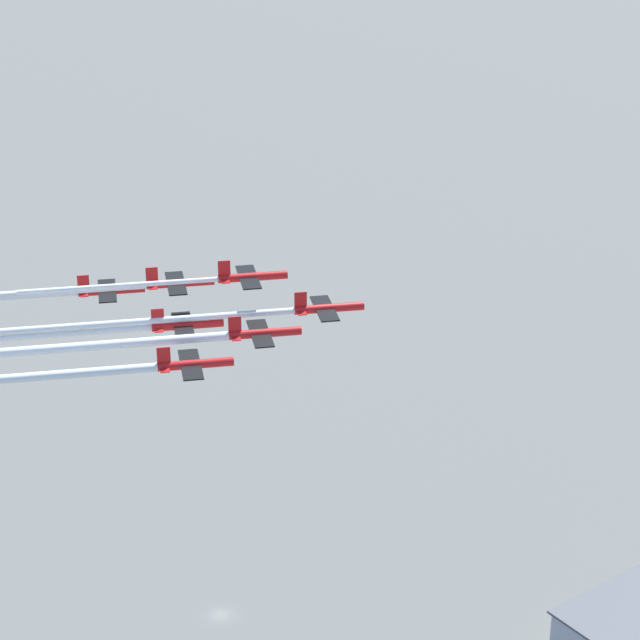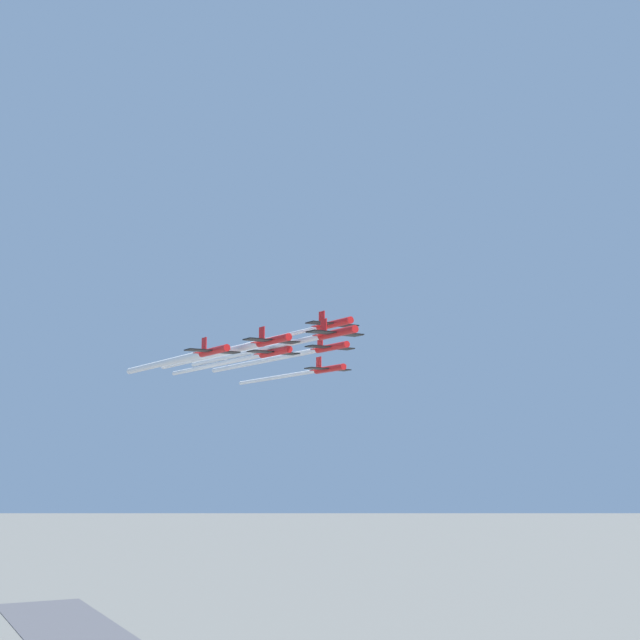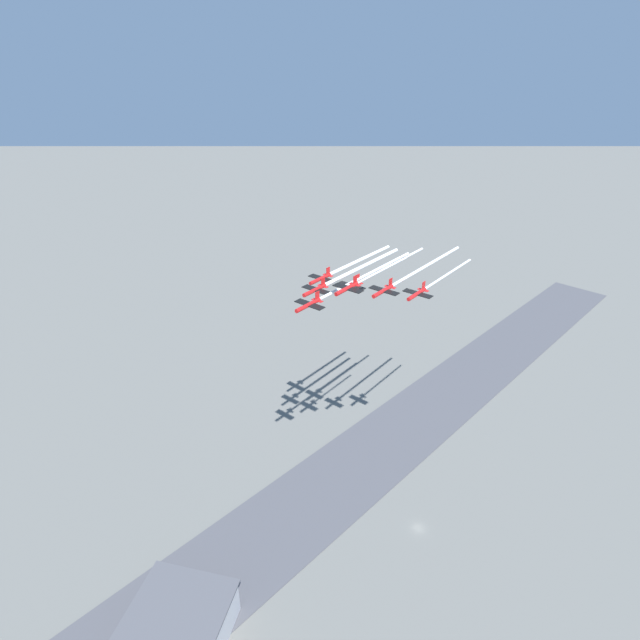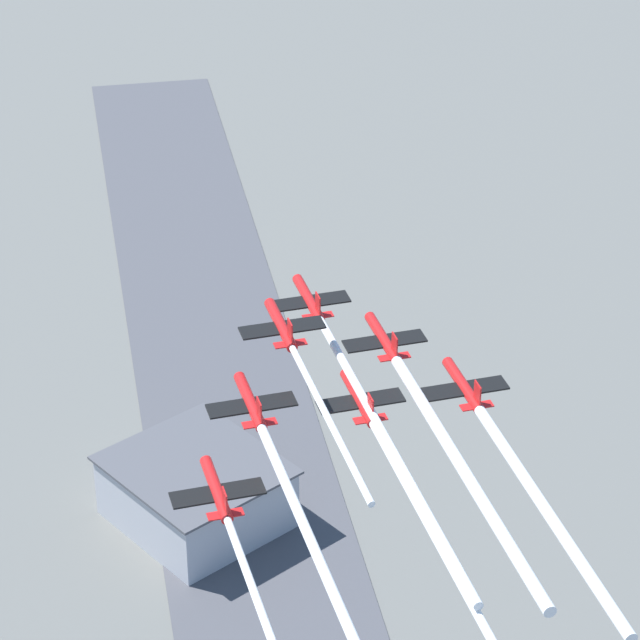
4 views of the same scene
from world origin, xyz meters
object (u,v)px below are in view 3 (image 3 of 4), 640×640
jet_0 (309,305)px  jet_2 (315,290)px  jet_6 (417,294)px  jet_5 (321,278)px  jet_1 (347,288)px  jet_3 (384,291)px  jet_4 (351,286)px  hangar (176,632)px

jet_0 → jet_2: size_ratio=1.00×
jet_6 → jet_0: bearing=59.5°
jet_0 → jet_5: bearing=-59.5°
jet_1 → jet_3: (-10.14, -6.83, -2.67)m
jet_2 → jet_5: size_ratio=1.00×
jet_3 → jet_6: (-10.14, -6.83, -2.93)m
jet_1 → jet_5: (12.22, -17.53, -4.97)m
jet_4 → jet_5: 12.41m
jet_1 → jet_6: (-20.28, -13.66, -5.61)m
jet_4 → hangar: bearing=93.0°
hangar → jet_6: 118.71m
jet_4 → jet_1: bearing=120.5°
jet_1 → jet_0: bearing=59.5°
jet_3 → jet_4: bearing=-0.0°
jet_5 → jet_6: bearing=-161.2°
jet_3 → jet_6: bearing=-120.5°
hangar → jet_2: jet_2 is taller
jet_5 → jet_3: bearing=-180.0°
jet_1 → jet_3: jet_1 is taller
jet_0 → jet_4: (-9.10, -19.01, -1.06)m
jet_6 → jet_2: bearing=40.4°
jet_1 → jet_4: 13.00m
jet_4 → jet_5: size_ratio=1.00×
jet_2 → jet_5: jet_2 is taller
jet_0 → jet_5: (2.08, -24.36, -1.60)m
jet_4 → jet_6: 21.41m
jet_2 → jet_1: bearing=-180.0°
hangar → jet_0: jet_0 is taller
hangar → jet_3: jet_3 is taller
jet_1 → jet_2: (11.18, -5.35, -3.86)m
jet_4 → jet_6: (-21.32, -1.47, -1.18)m
jet_2 → jet_4: (-10.14, -6.83, -0.56)m
jet_1 → jet_6: 25.08m
jet_2 → jet_6: jet_2 is taller
jet_5 → jet_2: bearing=120.5°
jet_6 → jet_5: bearing=18.8°
jet_0 → jet_4: bearing=-90.0°
jet_2 → jet_5: bearing=-59.5°
hangar → jet_4: jet_4 is taller
jet_2 → jet_5: (1.04, -12.18, -1.11)m
jet_0 → jet_6: (-30.42, -20.48, -2.24)m
jet_2 → jet_4: bearing=-120.5°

